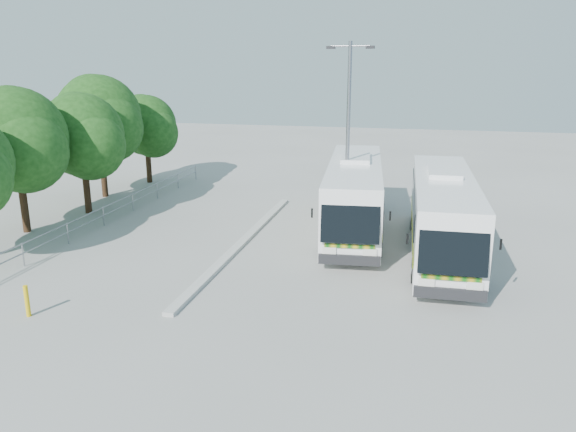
% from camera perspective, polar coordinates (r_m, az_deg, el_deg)
% --- Properties ---
extents(ground, '(100.00, 100.00, 0.00)m').
position_cam_1_polar(ground, '(23.39, -0.68, -4.61)').
color(ground, '#9F9F9A').
rests_on(ground, ground).
extents(kerb_divider, '(0.40, 16.00, 0.15)m').
position_cam_1_polar(kerb_divider, '(25.80, -4.56, -2.56)').
color(kerb_divider, '#B2B2AD').
rests_on(kerb_divider, ground).
extents(railing, '(0.06, 22.00, 1.00)m').
position_cam_1_polar(railing, '(30.50, -17.30, 0.90)').
color(railing, gray).
rests_on(railing, ground).
extents(tree_far_b, '(5.33, 5.03, 6.96)m').
position_cam_1_polar(tree_far_b, '(29.28, -25.83, 7.13)').
color(tree_far_b, '#382314').
rests_on(tree_far_b, ground).
extents(tree_far_c, '(4.97, 4.69, 6.49)m').
position_cam_1_polar(tree_far_c, '(31.91, -20.13, 7.72)').
color(tree_far_c, '#382314').
rests_on(tree_far_c, ground).
extents(tree_far_d, '(5.62, 5.30, 7.33)m').
position_cam_1_polar(tree_far_d, '(35.59, -18.57, 9.46)').
color(tree_far_d, '#382314').
rests_on(tree_far_d, ground).
extents(tree_far_e, '(4.54, 4.28, 5.92)m').
position_cam_1_polar(tree_far_e, '(39.24, -14.13, 8.91)').
color(tree_far_e, '#382314').
rests_on(tree_far_e, ground).
extents(coach_main, '(3.56, 12.22, 3.34)m').
position_cam_1_polar(coach_main, '(27.39, 6.74, 2.27)').
color(coach_main, white).
rests_on(coach_main, ground).
extents(coach_adjacent, '(2.79, 11.98, 3.30)m').
position_cam_1_polar(coach_adjacent, '(24.77, 15.44, 0.35)').
color(coach_adjacent, white).
rests_on(coach_adjacent, ground).
extents(lamppost, '(2.18, 0.29, 8.91)m').
position_cam_1_polar(lamppost, '(26.56, 6.12, 8.64)').
color(lamppost, gray).
rests_on(lamppost, ground).
extents(bollard, '(0.15, 0.15, 1.07)m').
position_cam_1_polar(bollard, '(20.19, -24.99, -7.84)').
color(bollard, gold).
rests_on(bollard, ground).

